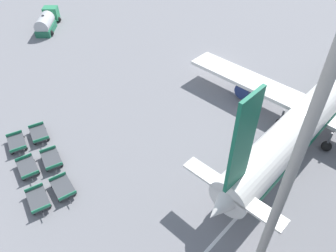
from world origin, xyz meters
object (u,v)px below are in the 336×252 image
(apron_light_mast, at_px, (307,132))
(baggage_dolly_row_mid_a_col_b, at_px, (52,159))
(fuel_tanker_primary, at_px, (47,22))
(baggage_dolly_row_mid_a_col_a, at_px, (39,134))
(baggage_dolly_row_near_col_a, at_px, (17,143))
(baggage_dolly_row_near_col_c, at_px, (38,200))
(baggage_dolly_row_mid_a_col_c, at_px, (63,188))
(airplane, at_px, (322,103))
(baggage_dolly_row_near_col_b, at_px, (28,168))

(apron_light_mast, bearing_deg, baggage_dolly_row_mid_a_col_b, -160.11)
(fuel_tanker_primary, bearing_deg, baggage_dolly_row_mid_a_col_b, -23.12)
(baggage_dolly_row_mid_a_col_a, bearing_deg, baggage_dolly_row_mid_a_col_b, -6.97)
(fuel_tanker_primary, bearing_deg, apron_light_mast, -5.96)
(baggage_dolly_row_near_col_a, distance_m, baggage_dolly_row_near_col_c, 8.46)
(baggage_dolly_row_mid_a_col_c, bearing_deg, baggage_dolly_row_near_col_a, -172.10)
(baggage_dolly_row_mid_a_col_c, bearing_deg, baggage_dolly_row_near_col_c, -94.36)
(airplane, height_order, baggage_dolly_row_near_col_c, airplane)
(baggage_dolly_row_near_col_c, height_order, baggage_dolly_row_mid_a_col_c, same)
(baggage_dolly_row_near_col_a, bearing_deg, airplane, 56.97)
(baggage_dolly_row_near_col_b, bearing_deg, baggage_dolly_row_mid_a_col_c, 19.85)
(baggage_dolly_row_near_col_b, relative_size, apron_light_mast, 0.13)
(baggage_dolly_row_mid_a_col_a, height_order, baggage_dolly_row_mid_a_col_b, same)
(baggage_dolly_row_mid_a_col_c, bearing_deg, baggage_dolly_row_mid_a_col_b, 170.34)
(baggage_dolly_row_mid_a_col_b, bearing_deg, apron_light_mast, 19.89)
(baggage_dolly_row_near_col_c, distance_m, baggage_dolly_row_mid_a_col_c, 2.33)
(baggage_dolly_row_near_col_a, bearing_deg, baggage_dolly_row_near_col_b, -5.92)
(baggage_dolly_row_near_col_a, xyz_separation_m, baggage_dolly_row_near_col_c, (8.39, -1.14, 0.00))
(airplane, bearing_deg, baggage_dolly_row_mid_a_col_a, -125.25)
(airplane, relative_size, baggage_dolly_row_mid_a_col_b, 11.39)
(airplane, bearing_deg, baggage_dolly_row_near_col_a, -123.03)
(baggage_dolly_row_mid_a_col_c, bearing_deg, fuel_tanker_primary, 158.41)
(airplane, relative_size, baggage_dolly_row_mid_a_col_c, 11.51)
(baggage_dolly_row_near_col_b, bearing_deg, baggage_dolly_row_mid_a_col_b, 79.03)
(apron_light_mast, bearing_deg, baggage_dolly_row_near_col_c, -147.68)
(apron_light_mast, bearing_deg, fuel_tanker_primary, 174.04)
(apron_light_mast, bearing_deg, baggage_dolly_row_near_col_a, -159.64)
(fuel_tanker_primary, relative_size, baggage_dolly_row_mid_a_col_a, 2.07)
(baggage_dolly_row_mid_a_col_b, relative_size, apron_light_mast, 0.14)
(fuel_tanker_primary, distance_m, apron_light_mast, 51.15)
(baggage_dolly_row_mid_a_col_b, bearing_deg, baggage_dolly_row_near_col_b, -100.97)
(baggage_dolly_row_mid_a_col_a, distance_m, baggage_dolly_row_mid_a_col_b, 4.44)
(baggage_dolly_row_near_col_a, xyz_separation_m, baggage_dolly_row_mid_a_col_b, (4.54, 1.87, 0.00))
(baggage_dolly_row_mid_a_col_b, height_order, apron_light_mast, apron_light_mast)
(fuel_tanker_primary, bearing_deg, baggage_dolly_row_mid_a_col_a, -25.71)
(fuel_tanker_primary, relative_size, baggage_dolly_row_mid_a_col_c, 2.09)
(baggage_dolly_row_near_col_a, xyz_separation_m, baggage_dolly_row_mid_a_col_a, (0.13, 2.41, 0.00))
(baggage_dolly_row_mid_a_col_b, bearing_deg, baggage_dolly_row_near_col_c, -38.04)
(baggage_dolly_row_mid_a_col_b, bearing_deg, fuel_tanker_primary, 156.88)
(baggage_dolly_row_near_col_b, bearing_deg, airplane, 63.69)
(baggage_dolly_row_near_col_c, distance_m, apron_light_mast, 23.75)
(baggage_dolly_row_mid_a_col_b, bearing_deg, airplane, 62.47)
(baggage_dolly_row_near_col_a, distance_m, baggage_dolly_row_mid_a_col_a, 2.41)
(baggage_dolly_row_near_col_c, xyz_separation_m, baggage_dolly_row_mid_a_col_a, (-8.25, 3.55, 0.00))
(baggage_dolly_row_near_col_c, bearing_deg, baggage_dolly_row_near_col_b, 170.59)
(baggage_dolly_row_near_col_b, distance_m, baggage_dolly_row_near_col_c, 4.35)
(airplane, distance_m, baggage_dolly_row_mid_a_col_b, 29.22)
(fuel_tanker_primary, relative_size, baggage_dolly_row_near_col_a, 2.07)
(fuel_tanker_primary, height_order, baggage_dolly_row_near_col_a, fuel_tanker_primary)
(baggage_dolly_row_mid_a_col_a, bearing_deg, fuel_tanker_primary, 154.29)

